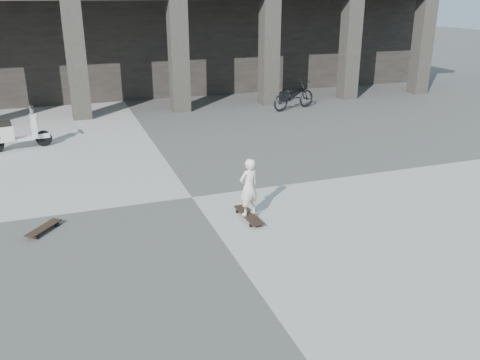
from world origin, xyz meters
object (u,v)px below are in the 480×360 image
object	(u,v)px
longboard	(249,215)
scooter	(7,134)
child	(249,187)
skateboard_spare	(44,228)
bicycle	(294,96)

from	to	relation	value
longboard	scooter	bearing A→B (deg)	33.85
child	longboard	bearing A→B (deg)	-17.53
child	scooter	xyz separation A→B (m)	(-4.74, 6.59, -0.19)
skateboard_spare	scooter	xyz separation A→B (m)	(-0.93, 5.83, 0.41)
longboard	child	world-z (taller)	child
longboard	scooter	distance (m)	8.13
scooter	child	bearing A→B (deg)	-64.54
child	bicycle	xyz separation A→B (m)	(5.13, 8.78, -0.16)
scooter	bicycle	xyz separation A→B (m)	(9.86, 2.19, 0.04)
scooter	bicycle	world-z (taller)	scooter
bicycle	longboard	bearing A→B (deg)	131.72
child	scooter	bearing A→B (deg)	-71.81
child	scooter	distance (m)	8.12
longboard	scooter	size ratio (longest dim) A/B	0.59
bicycle	scooter	bearing A→B (deg)	84.52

